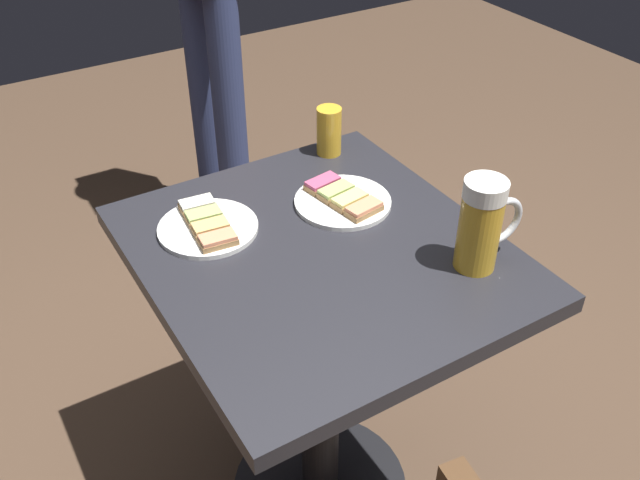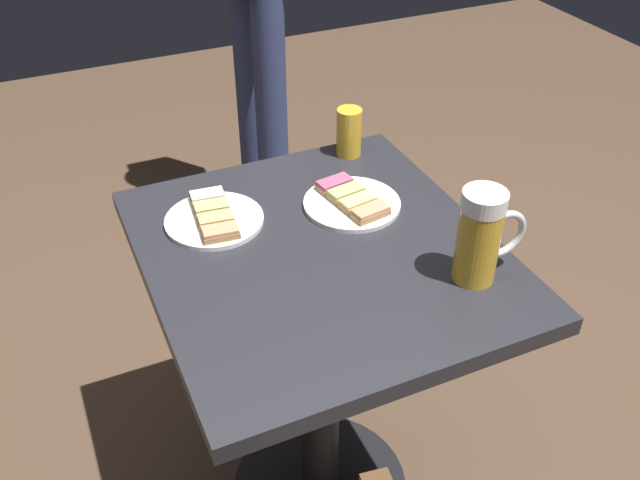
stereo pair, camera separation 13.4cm
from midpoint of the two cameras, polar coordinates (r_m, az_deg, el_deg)
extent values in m
cylinder|color=black|center=(1.61, 2.42, -11.79)|extent=(0.09, 0.09, 0.74)
cube|color=#232328|center=(1.36, 2.81, -1.39)|extent=(0.72, 0.65, 0.04)
cylinder|color=white|center=(1.42, -5.90, 1.51)|extent=(0.20, 0.20, 0.01)
cube|color=#9E7547|center=(1.36, -5.28, 0.38)|extent=(0.05, 0.08, 0.01)
cube|color=#EA8E66|center=(1.36, -5.31, 0.72)|extent=(0.05, 0.07, 0.01)
cube|color=#9E7547|center=(1.40, -5.72, 1.39)|extent=(0.05, 0.08, 0.01)
cube|color=#E5B266|center=(1.39, -5.74, 1.73)|extent=(0.05, 0.07, 0.01)
cube|color=#9E7547|center=(1.43, -6.13, 2.35)|extent=(0.05, 0.08, 0.01)
cube|color=#ADC66B|center=(1.43, -6.15, 2.69)|extent=(0.05, 0.07, 0.01)
cube|color=#9E7547|center=(1.47, -6.52, 3.27)|extent=(0.05, 0.08, 0.01)
cube|color=white|center=(1.46, -6.55, 3.60)|extent=(0.05, 0.07, 0.01)
cylinder|color=white|center=(1.47, 5.20, 2.85)|extent=(0.20, 0.20, 0.01)
cube|color=#9E7547|center=(1.42, 6.79, 2.02)|extent=(0.05, 0.08, 0.01)
cube|color=#EA8E66|center=(1.42, 6.82, 2.35)|extent=(0.05, 0.08, 0.01)
cube|color=#9E7547|center=(1.45, 5.73, 2.82)|extent=(0.05, 0.08, 0.01)
cube|color=#EFE07A|center=(1.44, 5.76, 3.15)|extent=(0.05, 0.08, 0.01)
cube|color=#9E7547|center=(1.48, 4.72, 3.59)|extent=(0.05, 0.08, 0.01)
cube|color=#ADC66B|center=(1.47, 4.73, 3.92)|extent=(0.05, 0.08, 0.01)
cube|color=#9E7547|center=(1.51, 3.73, 4.33)|extent=(0.05, 0.08, 0.01)
cube|color=#BC4C70|center=(1.50, 3.75, 4.65)|extent=(0.05, 0.08, 0.01)
cylinder|color=gold|center=(1.28, 15.55, -0.44)|extent=(0.08, 0.08, 0.15)
cylinder|color=white|center=(1.23, 16.23, 2.96)|extent=(0.08, 0.08, 0.03)
torus|color=silver|center=(1.30, 17.40, 0.34)|extent=(0.02, 0.10, 0.10)
cylinder|color=gold|center=(1.63, 4.74, 8.61)|extent=(0.06, 0.06, 0.11)
cylinder|color=navy|center=(2.49, -2.38, 9.60)|extent=(0.11, 0.11, 0.92)
cylinder|color=navy|center=(2.68, -4.14, 11.53)|extent=(0.11, 0.11, 0.92)
camera|label=1|loc=(0.07, -87.14, 2.12)|focal=39.60mm
camera|label=2|loc=(0.07, 92.86, -2.12)|focal=39.60mm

